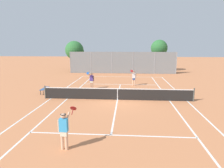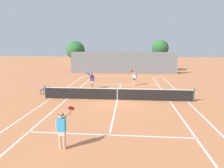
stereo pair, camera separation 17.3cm
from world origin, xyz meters
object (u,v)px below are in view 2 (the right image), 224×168
at_px(tree_behind_right, 160,49).
at_px(loose_tennis_ball_2, 116,93).
at_px(player_near_side, 62,128).
at_px(player_far_left, 92,80).
at_px(tennis_net, 117,94).
at_px(courtside_bench, 45,89).
at_px(player_far_right, 134,77).
at_px(tree_behind_left, 76,51).
at_px(loose_tennis_ball_0, 92,84).
at_px(loose_tennis_ball_1, 88,77).

bearing_deg(tree_behind_right, loose_tennis_ball_2, -110.66).
height_order(player_near_side, player_far_left, same).
relative_size(tennis_net, courtside_bench, 8.00).
xyz_separation_m(tennis_net, player_near_side, (-1.84, -7.90, 0.42)).
height_order(tennis_net, loose_tennis_ball_2, tennis_net).
xyz_separation_m(player_far_right, tree_behind_left, (-9.40, 11.70, 2.46)).
distance_m(tennis_net, loose_tennis_ball_0, 7.13).
distance_m(player_far_right, tree_behind_left, 15.21).
relative_size(loose_tennis_ball_1, tree_behind_right, 0.01).
height_order(loose_tennis_ball_0, loose_tennis_ball_2, same).
height_order(tennis_net, courtside_bench, tennis_net).
xyz_separation_m(loose_tennis_ball_2, tree_behind_right, (6.09, 16.16, 3.73)).
xyz_separation_m(tennis_net, tree_behind_right, (5.88, 18.32, 3.25)).
relative_size(player_near_side, player_far_left, 1.00).
height_order(loose_tennis_ball_0, courtside_bench, courtside_bench).
relative_size(player_near_side, tree_behind_left, 0.35).
distance_m(loose_tennis_ball_0, courtside_bench, 5.72).
xyz_separation_m(player_far_left, loose_tennis_ball_0, (-0.49, 2.41, -0.89)).
distance_m(loose_tennis_ball_1, loose_tennis_ball_2, 9.65).
bearing_deg(loose_tennis_ball_0, player_far_right, -4.37).
xyz_separation_m(player_far_right, loose_tennis_ball_2, (-1.69, -3.78, -0.89)).
xyz_separation_m(player_far_left, tree_behind_right, (8.68, 14.42, 2.84)).
xyz_separation_m(player_near_side, loose_tennis_ball_2, (1.63, 10.05, -0.89)).
bearing_deg(tree_behind_left, loose_tennis_ball_2, -63.50).
relative_size(player_far_right, loose_tennis_ball_2, 26.88).
relative_size(player_far_right, loose_tennis_ball_1, 26.88).
bearing_deg(loose_tennis_ball_0, loose_tennis_ball_1, 106.71).
xyz_separation_m(player_far_left, courtside_bench, (-3.95, -2.13, -0.52)).
relative_size(player_far_left, loose_tennis_ball_0, 26.88).
height_order(loose_tennis_ball_0, tree_behind_right, tree_behind_right).
relative_size(loose_tennis_ball_2, courtside_bench, 0.04).
height_order(loose_tennis_ball_1, courtside_bench, courtside_bench).
bearing_deg(player_far_right, loose_tennis_ball_0, 175.63).
xyz_separation_m(tennis_net, courtside_bench, (-6.75, 1.77, -0.10)).
height_order(tennis_net, player_near_side, player_near_side).
distance_m(player_far_left, loose_tennis_ball_0, 2.61).
height_order(player_far_left, player_far_right, same).
bearing_deg(loose_tennis_ball_2, tennis_net, -84.45).
relative_size(player_far_left, tree_behind_left, 0.35).
bearing_deg(player_far_left, loose_tennis_ball_2, -33.95).
height_order(player_far_right, loose_tennis_ball_1, player_far_right).
xyz_separation_m(player_far_right, loose_tennis_ball_1, (-6.09, 4.80, -0.89)).
distance_m(player_near_side, courtside_bench, 10.85).
xyz_separation_m(tennis_net, player_far_right, (1.48, 5.94, 0.42)).
xyz_separation_m(loose_tennis_ball_1, courtside_bench, (-2.13, -8.97, 0.38)).
relative_size(tree_behind_left, tree_behind_right, 0.96).
bearing_deg(tennis_net, player_far_left, 125.63).
distance_m(loose_tennis_ball_1, tree_behind_right, 13.48).
bearing_deg(player_far_left, player_near_side, -85.39).
distance_m(courtside_bench, tree_behind_left, 16.19).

